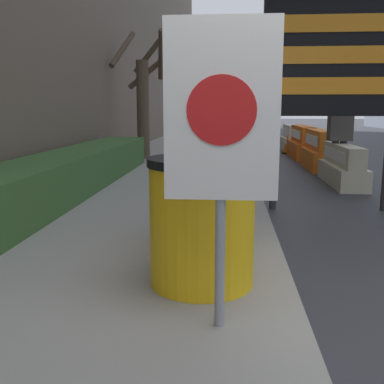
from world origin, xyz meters
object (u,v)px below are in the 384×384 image
object	(u,v)px
jersey_barrier_white	(291,139)
warning_sign	(221,128)
barrel_drum_foreground	(202,221)
jersey_barrier_orange_near	(319,152)
traffic_cone_near	(269,138)
traffic_cone_far	(321,153)
pedestrian_worker	(340,132)
pedestrian_passerby	(262,122)
jersey_barrier_orange_far	(302,144)
message_board	(336,54)
traffic_cone_mid	(287,144)
traffic_light_near_curb	(250,72)
jersey_barrier_cream	(343,167)
barrel_drum_middle	(210,197)

from	to	relation	value
jersey_barrier_white	warning_sign	bearing A→B (deg)	-99.37
barrel_drum_foreground	jersey_barrier_orange_near	world-z (taller)	barrel_drum_foreground
traffic_cone_near	traffic_cone_far	distance (m)	6.06
barrel_drum_foreground	jersey_barrier_orange_near	xyz separation A→B (m)	(2.33, 7.63, -0.21)
pedestrian_worker	pedestrian_passerby	bearing A→B (deg)	-83.51
traffic_cone_far	jersey_barrier_orange_far	bearing A→B (deg)	97.70
traffic_cone_far	pedestrian_worker	xyz separation A→B (m)	(-0.23, -2.74, 0.68)
message_board	traffic_cone_mid	bearing A→B (deg)	86.81
barrel_drum_foreground	jersey_barrier_white	distance (m)	12.80
jersey_barrier_white	pedestrian_worker	xyz separation A→B (m)	(-0.01, -6.87, 0.60)
pedestrian_worker	pedestrian_passerby	size ratio (longest dim) A/B	1.00
warning_sign	traffic_light_near_curb	xyz separation A→B (m)	(0.90, 16.45, 1.55)
jersey_barrier_orange_far	jersey_barrier_orange_near	bearing A→B (deg)	-90.00
traffic_cone_near	pedestrian_worker	xyz separation A→B (m)	(0.57, -8.75, 0.69)
jersey_barrier_white	traffic_cone_mid	bearing A→B (deg)	-101.74
traffic_cone_far	traffic_light_near_curb	size ratio (longest dim) A/B	0.15
barrel_drum_foreground	warning_sign	bearing A→B (deg)	-78.03
traffic_cone_far	warning_sign	bearing A→B (deg)	-104.78
warning_sign	traffic_light_near_curb	bearing A→B (deg)	86.87
traffic_cone_far	barrel_drum_foreground	bearing A→B (deg)	-106.80
jersey_barrier_orange_near	message_board	bearing A→B (deg)	-99.33
jersey_barrier_orange_near	pedestrian_passerby	bearing A→B (deg)	105.75
traffic_light_near_curb	pedestrian_passerby	xyz separation A→B (m)	(0.21, -4.32, -1.89)
traffic_cone_mid	traffic_cone_far	xyz separation A→B (m)	(0.50, -2.79, 0.01)
warning_sign	jersey_barrier_cream	world-z (taller)	warning_sign
traffic_cone_far	pedestrian_worker	bearing A→B (deg)	-94.88
traffic_light_near_curb	jersey_barrier_cream	bearing A→B (deg)	-82.92
message_board	jersey_barrier_cream	world-z (taller)	message_board
jersey_barrier_orange_near	traffic_cone_mid	bearing A→B (deg)	94.41
warning_sign	traffic_light_near_curb	size ratio (longest dim) A/B	0.44
jersey_barrier_orange_near	pedestrian_passerby	world-z (taller)	pedestrian_passerby
traffic_cone_mid	traffic_cone_far	bearing A→B (deg)	-79.81
jersey_barrier_cream	traffic_cone_mid	world-z (taller)	jersey_barrier_cream
traffic_cone_near	jersey_barrier_orange_near	bearing A→B (deg)	-85.12
barrel_drum_foreground	traffic_cone_mid	world-z (taller)	barrel_drum_foreground
traffic_cone_mid	barrel_drum_middle	bearing A→B (deg)	-101.14
warning_sign	jersey_barrier_orange_near	xyz separation A→B (m)	(2.19, 8.30, -0.91)
jersey_barrier_orange_far	traffic_cone_far	size ratio (longest dim) A/B	3.52
jersey_barrier_orange_near	pedestrian_worker	xyz separation A→B (m)	(-0.01, -1.91, 0.58)
barrel_drum_middle	warning_sign	world-z (taller)	warning_sign
jersey_barrier_orange_far	traffic_cone_near	xyz separation A→B (m)	(-0.58, 4.36, -0.12)
traffic_light_near_curb	traffic_cone_mid	bearing A→B (deg)	-77.44
barrel_drum_foreground	traffic_cone_far	bearing A→B (deg)	73.20
jersey_barrier_white	traffic_light_near_curb	world-z (taller)	traffic_light_near_curb
message_board	traffic_light_near_curb	size ratio (longest dim) A/B	0.76
message_board	jersey_barrier_orange_far	bearing A→B (deg)	83.98
pedestrian_worker	jersey_barrier_white	bearing A→B (deg)	-94.15
traffic_cone_near	pedestrian_passerby	distance (m)	3.13
warning_sign	traffic_cone_far	size ratio (longest dim) A/B	2.89
warning_sign	traffic_cone_mid	bearing A→B (deg)	80.90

